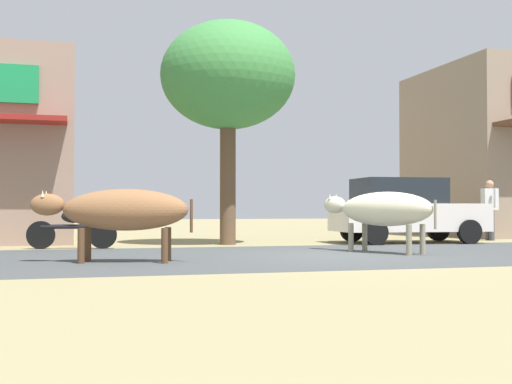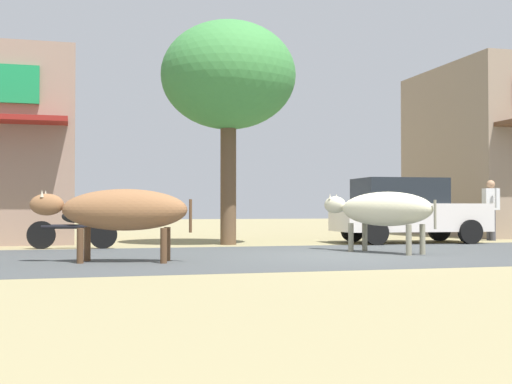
% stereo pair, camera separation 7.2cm
% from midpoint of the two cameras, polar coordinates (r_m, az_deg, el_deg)
% --- Properties ---
extents(ground, '(80.00, 80.00, 0.00)m').
position_cam_midpoint_polar(ground, '(13.08, 6.73, -5.25)').
color(ground, '#94885D').
extents(asphalt_road, '(72.00, 6.18, 0.00)m').
position_cam_midpoint_polar(asphalt_road, '(13.08, 6.73, -5.24)').
color(asphalt_road, '#434748').
rests_on(asphalt_road, ground).
extents(roadside_tree, '(3.28, 3.28, 5.43)m').
position_cam_midpoint_polar(roadside_tree, '(16.81, -2.20, 9.59)').
color(roadside_tree, brown).
rests_on(roadside_tree, ground).
extents(parked_hatchback_car, '(3.89, 1.97, 1.64)m').
position_cam_midpoint_polar(parked_hatchback_car, '(17.74, 12.59, -1.47)').
color(parked_hatchback_car, silver).
rests_on(parked_hatchback_car, ground).
extents(parked_motorcycle, '(1.92, 0.38, 1.05)m').
position_cam_midpoint_polar(parked_motorcycle, '(15.35, -14.89, -2.88)').
color(parked_motorcycle, black).
rests_on(parked_motorcycle, ground).
extents(cow_near_brown, '(2.63, 1.18, 1.21)m').
position_cam_midpoint_polar(cow_near_brown, '(11.40, -11.08, -1.52)').
color(cow_near_brown, '#8E603C').
rests_on(cow_near_brown, ground).
extents(cow_far_dark, '(1.59, 2.65, 1.21)m').
position_cam_midpoint_polar(cow_far_dark, '(13.74, 10.69, -1.45)').
color(cow_far_dark, beige).
rests_on(cow_far_dark, ground).
extents(pedestrian_by_shop, '(0.43, 0.61, 1.65)m').
position_cam_midpoint_polar(pedestrian_by_shop, '(19.69, 19.17, -1.04)').
color(pedestrian_by_shop, '#3F3F47').
rests_on(pedestrian_by_shop, ground).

